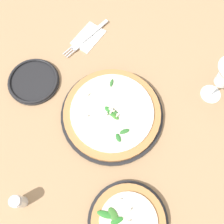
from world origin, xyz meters
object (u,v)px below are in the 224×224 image
(pizza_arugula_main, at_px, (112,114))
(side_plate_white, at_px, (34,81))
(pizza_personal_side, at_px, (128,222))
(shaker_pepper, at_px, (18,200))
(fork, at_px, (87,37))

(pizza_arugula_main, xyz_separation_m, side_plate_white, (0.11, -0.26, -0.01))
(pizza_personal_side, distance_m, shaker_pepper, 0.30)
(pizza_arugula_main, bearing_deg, shaker_pepper, 2.07)
(shaker_pepper, bearing_deg, side_plate_white, -132.51)
(pizza_personal_side, relative_size, fork, 1.06)
(pizza_arugula_main, height_order, side_plate_white, pizza_arugula_main)
(fork, bearing_deg, shaker_pepper, 26.99)
(pizza_arugula_main, relative_size, fork, 1.54)
(fork, height_order, side_plate_white, side_plate_white)
(side_plate_white, distance_m, shaker_pepper, 0.37)
(pizza_arugula_main, distance_m, pizza_personal_side, 0.31)
(pizza_arugula_main, bearing_deg, pizza_personal_side, 54.81)
(fork, relative_size, side_plate_white, 1.23)
(shaker_pepper, bearing_deg, fork, -149.95)
(side_plate_white, bearing_deg, shaker_pepper, 47.49)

